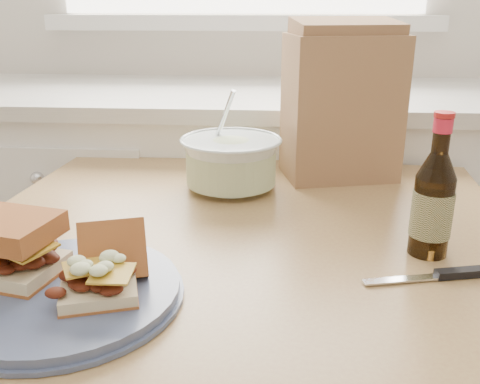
# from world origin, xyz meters

# --- Properties ---
(cabinet_run) EXTENTS (2.50, 0.64, 0.94)m
(cabinet_run) POSITION_xyz_m (-0.00, 1.70, 0.47)
(cabinet_run) COLOR white
(cabinet_run) RESTS_ON ground
(dining_table) EXTENTS (1.04, 1.04, 0.81)m
(dining_table) POSITION_xyz_m (0.06, 0.93, 0.69)
(dining_table) COLOR tan
(dining_table) RESTS_ON ground
(plate) EXTENTS (0.31, 0.31, 0.02)m
(plate) POSITION_xyz_m (-0.15, 0.71, 0.82)
(plate) COLOR #485474
(plate) RESTS_ON dining_table
(sandwich_left) EXTENTS (0.14, 0.13, 0.09)m
(sandwich_left) POSITION_xyz_m (-0.23, 0.73, 0.87)
(sandwich_left) COLOR beige
(sandwich_left) RESTS_ON plate
(sandwich_right) EXTENTS (0.12, 0.16, 0.08)m
(sandwich_right) POSITION_xyz_m (-0.10, 0.71, 0.86)
(sandwich_right) COLOR beige
(sandwich_right) RESTS_ON plate
(coleslaw_bowl) EXTENTS (0.21, 0.21, 0.21)m
(coleslaw_bowl) POSITION_xyz_m (0.03, 1.17, 0.86)
(coleslaw_bowl) COLOR silver
(coleslaw_bowl) RESTS_ON dining_table
(beer_bottle) EXTENTS (0.06, 0.06, 0.23)m
(beer_bottle) POSITION_xyz_m (0.37, 0.89, 0.90)
(beer_bottle) COLOR black
(beer_bottle) RESTS_ON dining_table
(knife) EXTENTS (0.18, 0.06, 0.01)m
(knife) POSITION_xyz_m (0.38, 0.80, 0.82)
(knife) COLOR silver
(knife) RESTS_ON dining_table
(paper_bag) EXTENTS (0.27, 0.21, 0.32)m
(paper_bag) POSITION_xyz_m (0.27, 1.29, 0.97)
(paper_bag) COLOR #A1764D
(paper_bag) RESTS_ON dining_table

